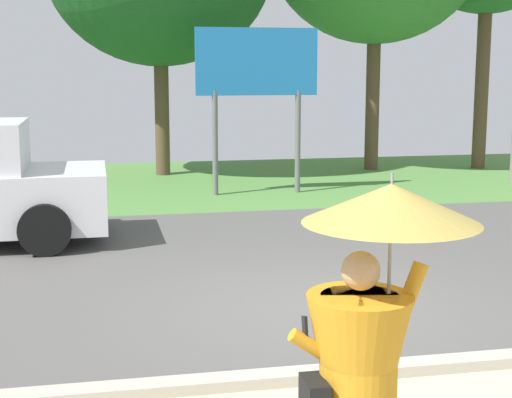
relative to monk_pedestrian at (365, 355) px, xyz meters
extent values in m
cube|color=#565451|center=(0.94, 6.23, -1.15)|extent=(40.00, 8.00, 0.10)
cube|color=#548740|center=(0.94, 14.23, -1.15)|extent=(40.00, 8.00, 0.10)
cube|color=#B2AD9E|center=(0.94, 2.23, -1.05)|extent=(40.00, 0.24, 0.10)
cylinder|color=orange|center=(-0.04, 0.00, 0.03)|extent=(0.44, 0.44, 0.65)
sphere|color=tan|center=(-0.04, 0.00, 0.49)|extent=(0.22, 0.22, 0.22)
cylinder|color=orange|center=(0.24, 0.00, 0.30)|extent=(0.24, 0.09, 0.45)
cylinder|color=orange|center=(-0.30, 0.02, 0.06)|extent=(0.29, 0.08, 0.24)
cylinder|color=gray|center=(0.13, 0.00, 0.53)|extent=(0.02, 0.02, 0.75)
cone|color=gold|center=(0.13, 0.00, 0.86)|extent=(0.99, 0.99, 0.22)
cylinder|color=gray|center=(0.13, 0.00, 0.98)|extent=(0.02, 0.02, 0.10)
cube|color=black|center=(-0.34, 0.05, 0.16)|extent=(0.02, 0.11, 0.16)
cube|color=#2D3842|center=(-2.56, 8.42, 0.33)|extent=(0.10, 1.70, 0.77)
cylinder|color=black|center=(-2.21, 9.42, -0.72)|extent=(0.76, 0.28, 0.76)
cylinder|color=black|center=(-2.21, 7.42, -0.72)|extent=(0.76, 0.28, 0.76)
cylinder|color=slate|center=(1.02, 12.23, 0.00)|extent=(0.12, 0.12, 2.20)
cylinder|color=slate|center=(2.82, 12.23, 0.00)|extent=(0.12, 0.12, 2.20)
cube|color=#1E72B2|center=(1.92, 12.23, 1.70)|extent=(2.60, 0.10, 1.40)
cylinder|color=brown|center=(8.63, 15.21, 1.23)|extent=(0.36, 0.36, 4.65)
cylinder|color=brown|center=(5.72, 15.58, 0.92)|extent=(0.36, 0.36, 4.03)
cylinder|color=brown|center=(0.20, 15.64, 0.63)|extent=(0.36, 0.36, 3.46)
camera|label=1|loc=(-1.45, -3.95, 1.60)|focal=54.59mm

